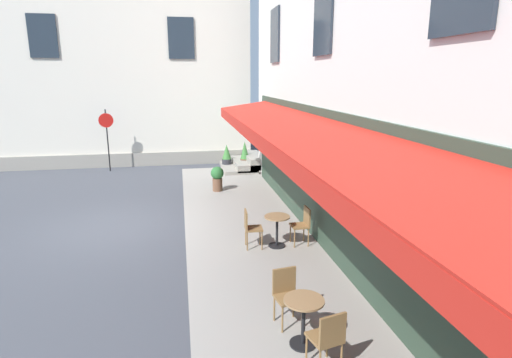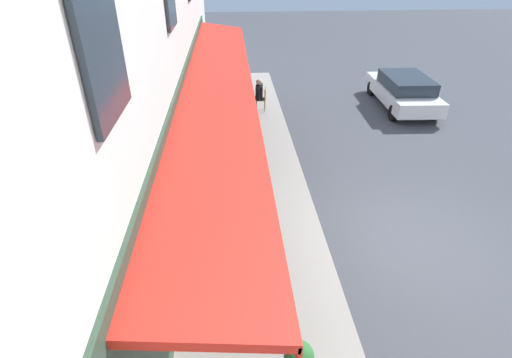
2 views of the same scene
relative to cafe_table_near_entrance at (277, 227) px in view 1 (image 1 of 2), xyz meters
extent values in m
plane|color=#42444C|center=(1.97, 3.92, -0.49)|extent=(70.00, 70.00, 0.00)
cube|color=gray|center=(-1.28, 0.52, -0.49)|extent=(20.50, 3.20, 0.01)
cube|color=#2D4233|center=(-1.03, -1.05, 1.11)|extent=(16.00, 0.06, 3.20)
cube|color=red|center=(-1.03, -0.23, 2.36)|extent=(15.00, 1.70, 0.36)
cube|color=red|center=(-1.03, 0.60, 2.13)|extent=(15.00, 0.04, 0.28)
cube|color=#232D38|center=(0.30, -1.04, 4.71)|extent=(1.10, 0.06, 1.70)
cube|color=#232D38|center=(4.97, -1.04, 4.71)|extent=(1.10, 0.06, 1.70)
cube|color=silver|center=(14.97, 7.42, 7.01)|extent=(10.00, 17.00, 15.00)
cube|color=gray|center=(9.91, 7.42, -0.19)|extent=(0.12, 17.00, 0.60)
cube|color=#232D38|center=(9.93, 1.92, 5.01)|extent=(0.06, 1.10, 1.70)
cube|color=#232D38|center=(9.93, 7.42, 5.01)|extent=(0.06, 1.10, 1.70)
cube|color=gray|center=(8.57, -0.28, -0.42)|extent=(2.40, 1.40, 0.15)
cube|color=gray|center=(8.57, -0.63, -0.27)|extent=(2.40, 1.05, 0.30)
cube|color=gray|center=(8.57, -0.98, -0.12)|extent=(2.40, 0.70, 0.45)
cylinder|color=black|center=(0.00, 0.00, -0.48)|extent=(0.40, 0.40, 0.03)
cylinder|color=black|center=(0.00, 0.00, -0.13)|extent=(0.06, 0.06, 0.72)
cylinder|color=#99754C|center=(0.00, 0.00, 0.24)|extent=(0.60, 0.60, 0.03)
cylinder|color=olive|center=(-0.15, 0.39, -0.27)|extent=(0.03, 0.03, 0.45)
cylinder|color=olive|center=(0.19, 0.37, -0.27)|extent=(0.03, 0.03, 0.45)
cylinder|color=olive|center=(-0.13, 0.73, -0.27)|extent=(0.03, 0.03, 0.45)
cylinder|color=olive|center=(0.21, 0.71, -0.27)|extent=(0.03, 0.03, 0.45)
cube|color=olive|center=(0.03, 0.55, -0.02)|extent=(0.42, 0.42, 0.04)
cube|color=olive|center=(0.04, 0.73, 0.21)|extent=(0.40, 0.06, 0.42)
cylinder|color=olive|center=(0.18, -0.37, -0.27)|extent=(0.03, 0.03, 0.45)
cylinder|color=olive|center=(-0.16, -0.38, -0.27)|extent=(0.03, 0.03, 0.45)
cylinder|color=olive|center=(0.19, -0.71, -0.27)|extent=(0.03, 0.03, 0.45)
cylinder|color=olive|center=(-0.15, -0.72, -0.27)|extent=(0.03, 0.03, 0.45)
cube|color=olive|center=(0.02, -0.55, -0.02)|extent=(0.41, 0.41, 0.04)
cube|color=olive|center=(0.02, -0.73, 0.21)|extent=(0.40, 0.05, 0.42)
cylinder|color=black|center=(-3.67, 0.47, -0.48)|extent=(0.40, 0.40, 0.03)
cylinder|color=black|center=(-3.67, 0.47, -0.13)|extent=(0.06, 0.06, 0.72)
cylinder|color=#99754C|center=(-3.67, 0.47, 0.24)|extent=(0.60, 0.60, 0.03)
cylinder|color=olive|center=(-3.32, 0.69, -0.27)|extent=(0.03, 0.03, 0.45)
cylinder|color=olive|center=(-3.27, 0.36, -0.27)|extent=(0.03, 0.03, 0.45)
cylinder|color=olive|center=(-2.98, 0.75, -0.27)|extent=(0.03, 0.03, 0.45)
cylinder|color=olive|center=(-2.93, 0.41, -0.27)|extent=(0.03, 0.03, 0.45)
cube|color=olive|center=(-3.13, 0.55, -0.02)|extent=(0.46, 0.46, 0.04)
cube|color=olive|center=(-2.95, 0.58, 0.21)|extent=(0.10, 0.40, 0.42)
cylinder|color=olive|center=(-4.00, 0.21, -0.27)|extent=(0.03, 0.03, 0.45)
cylinder|color=olive|center=(-4.08, 0.54, -0.27)|extent=(0.03, 0.03, 0.45)
cylinder|color=olive|center=(-4.33, 0.13, -0.27)|extent=(0.03, 0.03, 0.45)
cube|color=olive|center=(-4.20, 0.34, -0.02)|extent=(0.48, 0.48, 0.04)
cube|color=olive|center=(-4.38, 0.29, 0.21)|extent=(0.13, 0.40, 0.42)
cylinder|color=black|center=(9.14, 5.13, 0.81)|extent=(0.05, 0.05, 2.60)
cylinder|color=#192899|center=(9.10, 5.13, 1.66)|extent=(0.10, 0.56, 0.56)
cylinder|color=red|center=(9.09, 5.13, 1.66)|extent=(0.09, 0.58, 0.59)
cylinder|color=#2D2D33|center=(8.96, 0.16, -0.30)|extent=(0.42, 0.42, 0.38)
cone|color=#3D7A38|center=(8.96, 0.16, 0.21)|extent=(0.40, 0.40, 0.63)
cylinder|color=brown|center=(8.64, -0.59, -0.28)|extent=(0.40, 0.40, 0.43)
cone|color=#3D7A38|center=(8.64, -0.59, 0.31)|extent=(0.38, 0.38, 0.75)
cylinder|color=brown|center=(5.15, 0.92, -0.27)|extent=(0.34, 0.34, 0.45)
sphere|color=#2D6B33|center=(5.15, 0.92, 0.15)|extent=(0.45, 0.45, 0.45)
camera|label=1|loc=(-8.83, 2.13, 3.39)|focal=28.93mm
camera|label=2|loc=(8.51, 0.07, 5.28)|focal=26.88mm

